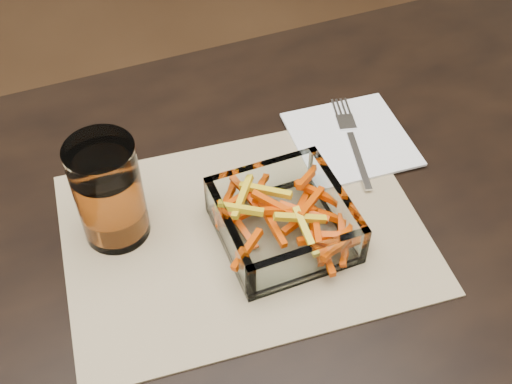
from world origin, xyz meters
The scene contains 6 objects.
dining_table centered at (0.00, 0.00, 0.66)m, with size 1.60×0.90×0.75m.
placemat centered at (0.02, 0.06, 0.75)m, with size 0.45×0.33×0.00m, color tan.
glass_bowl centered at (0.06, 0.03, 0.78)m, with size 0.15×0.15×0.06m.
tumbler centered at (-0.13, 0.12, 0.82)m, with size 0.08×0.08×0.14m.
napkin centered at (0.22, 0.16, 0.76)m, with size 0.16×0.16×0.00m, color white.
fork centered at (0.22, 0.16, 0.76)m, with size 0.06×0.19×0.00m.
Camera 1 is at (-0.15, -0.42, 1.39)m, focal length 45.00 mm.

